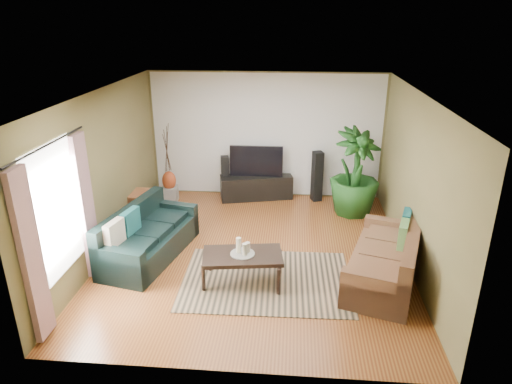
# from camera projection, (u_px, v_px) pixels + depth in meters

# --- Properties ---
(floor) EXTENTS (5.50, 5.50, 0.00)m
(floor) POSITION_uv_depth(u_px,v_px,m) (255.00, 254.00, 7.75)
(floor) COLOR brown
(floor) RESTS_ON ground
(ceiling) EXTENTS (5.50, 5.50, 0.00)m
(ceiling) POSITION_uv_depth(u_px,v_px,m) (255.00, 94.00, 6.76)
(ceiling) COLOR white
(ceiling) RESTS_ON ground
(wall_back) EXTENTS (5.00, 0.00, 5.00)m
(wall_back) POSITION_uv_depth(u_px,v_px,m) (266.00, 136.00, 9.80)
(wall_back) COLOR brown
(wall_back) RESTS_ON ground
(wall_front) EXTENTS (5.00, 0.00, 5.00)m
(wall_front) POSITION_uv_depth(u_px,v_px,m) (232.00, 269.00, 4.71)
(wall_front) COLOR brown
(wall_front) RESTS_ON ground
(wall_left) EXTENTS (0.00, 5.50, 5.50)m
(wall_left) POSITION_uv_depth(u_px,v_px,m) (103.00, 175.00, 7.45)
(wall_left) COLOR brown
(wall_left) RESTS_ON ground
(wall_right) EXTENTS (0.00, 5.50, 5.50)m
(wall_right) POSITION_uv_depth(u_px,v_px,m) (416.00, 184.00, 7.06)
(wall_right) COLOR brown
(wall_right) RESTS_ON ground
(backwall_panel) EXTENTS (4.90, 0.00, 4.90)m
(backwall_panel) POSITION_uv_depth(u_px,v_px,m) (266.00, 136.00, 9.79)
(backwall_panel) COLOR white
(backwall_panel) RESTS_ON ground
(window_pane) EXTENTS (0.00, 1.80, 1.80)m
(window_pane) POSITION_uv_depth(u_px,v_px,m) (55.00, 211.00, 5.95)
(window_pane) COLOR white
(window_pane) RESTS_ON ground
(curtain_near) EXTENTS (0.08, 0.35, 2.20)m
(curtain_near) POSITION_uv_depth(u_px,v_px,m) (31.00, 257.00, 5.34)
(curtain_near) COLOR gray
(curtain_near) RESTS_ON ground
(curtain_far) EXTENTS (0.08, 0.35, 2.20)m
(curtain_far) POSITION_uv_depth(u_px,v_px,m) (86.00, 206.00, 6.73)
(curtain_far) COLOR gray
(curtain_far) RESTS_ON ground
(curtain_rod) EXTENTS (0.03, 1.90, 0.03)m
(curtain_rod) POSITION_uv_depth(u_px,v_px,m) (47.00, 145.00, 5.62)
(curtain_rod) COLOR black
(curtain_rod) RESTS_ON ground
(sofa_left) EXTENTS (1.28, 2.15, 0.85)m
(sofa_left) POSITION_uv_depth(u_px,v_px,m) (149.00, 233.00, 7.53)
(sofa_left) COLOR black
(sofa_left) RESTS_ON floor
(sofa_right) EXTENTS (1.48, 2.21, 0.85)m
(sofa_right) POSITION_uv_depth(u_px,v_px,m) (384.00, 255.00, 6.85)
(sofa_right) COLOR brown
(sofa_right) RESTS_ON floor
(area_rug) EXTENTS (2.59, 1.86, 0.01)m
(area_rug) POSITION_uv_depth(u_px,v_px,m) (266.00, 280.00, 6.98)
(area_rug) COLOR #9E805C
(area_rug) RESTS_ON floor
(coffee_table) EXTENTS (1.25, 0.80, 0.48)m
(coffee_table) POSITION_uv_depth(u_px,v_px,m) (243.00, 268.00, 6.85)
(coffee_table) COLOR black
(coffee_table) RESTS_ON floor
(candle_tray) EXTENTS (0.36, 0.36, 0.02)m
(candle_tray) POSITION_uv_depth(u_px,v_px,m) (243.00, 254.00, 6.76)
(candle_tray) COLOR gray
(candle_tray) RESTS_ON coffee_table
(candle_tall) EXTENTS (0.07, 0.07, 0.24)m
(candle_tall) POSITION_uv_depth(u_px,v_px,m) (239.00, 245.00, 6.74)
(candle_tall) COLOR white
(candle_tall) RESTS_ON candle_tray
(candle_mid) EXTENTS (0.07, 0.07, 0.18)m
(candle_mid) POSITION_uv_depth(u_px,v_px,m) (245.00, 249.00, 6.68)
(candle_mid) COLOR beige
(candle_mid) RESTS_ON candle_tray
(candle_short) EXTENTS (0.07, 0.07, 0.15)m
(candle_short) POSITION_uv_depth(u_px,v_px,m) (248.00, 247.00, 6.78)
(candle_short) COLOR beige
(candle_short) RESTS_ON candle_tray
(tv_stand) EXTENTS (1.61, 0.81, 0.52)m
(tv_stand) POSITION_uv_depth(u_px,v_px,m) (256.00, 187.00, 9.99)
(tv_stand) COLOR black
(tv_stand) RESTS_ON floor
(television) EXTENTS (1.14, 0.06, 0.67)m
(television) POSITION_uv_depth(u_px,v_px,m) (256.00, 161.00, 9.77)
(television) COLOR black
(television) RESTS_ON tv_stand
(speaker_left) EXTENTS (0.21, 0.22, 0.94)m
(speaker_left) POSITION_uv_depth(u_px,v_px,m) (225.00, 177.00, 9.96)
(speaker_left) COLOR black
(speaker_left) RESTS_ON floor
(speaker_right) EXTENTS (0.26, 0.27, 1.09)m
(speaker_right) POSITION_uv_depth(u_px,v_px,m) (317.00, 176.00, 9.78)
(speaker_right) COLOR black
(speaker_right) RESTS_ON floor
(potted_plant) EXTENTS (1.37, 1.37, 1.75)m
(potted_plant) POSITION_uv_depth(u_px,v_px,m) (355.00, 172.00, 9.02)
(potted_plant) COLOR #184517
(potted_plant) RESTS_ON floor
(plant_pot) EXTENTS (0.32, 0.32, 0.25)m
(plant_pot) POSITION_uv_depth(u_px,v_px,m) (352.00, 207.00, 9.29)
(plant_pot) COLOR black
(plant_pot) RESTS_ON floor
(pedestal) EXTENTS (0.35, 0.35, 0.32)m
(pedestal) POSITION_uv_depth(u_px,v_px,m) (170.00, 194.00, 9.87)
(pedestal) COLOR #989895
(pedestal) RESTS_ON floor
(vase) EXTENTS (0.29, 0.29, 0.41)m
(vase) POSITION_uv_depth(u_px,v_px,m) (169.00, 181.00, 9.75)
(vase) COLOR #92381A
(vase) RESTS_ON pedestal
(side_table) EXTENTS (0.58, 0.58, 0.58)m
(side_table) POSITION_uv_depth(u_px,v_px,m) (146.00, 207.00, 8.90)
(side_table) COLOR brown
(side_table) RESTS_ON floor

